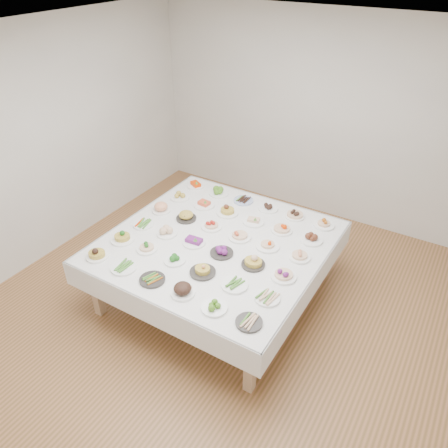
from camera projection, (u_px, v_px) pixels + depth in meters
The scene contains 38 objects.
room_envelope at pixel (226, 156), 3.89m from camera, with size 5.02×5.02×2.81m.
display_table at pixel (217, 246), 4.70m from camera, with size 2.24×2.24×0.75m.
dish_0 at pixel (96, 252), 4.38m from camera, with size 0.24×0.23×0.14m.
dish_1 at pixel (124, 266), 4.25m from camera, with size 0.25×0.25×0.06m.
dish_2 at pixel (152, 279), 4.11m from camera, with size 0.24×0.24×0.05m.
dish_3 at pixel (183, 289), 3.93m from camera, with size 0.23×0.23×0.13m.
dish_4 at pixel (214, 305), 3.78m from camera, with size 0.23×0.23×0.09m.
dish_5 at pixel (249, 321), 3.64m from camera, with size 0.23×0.23×0.06m.
dish_6 at pixel (122, 236), 4.63m from camera, with size 0.25×0.25×0.14m.
dish_7 at pixel (147, 246), 4.50m from camera, with size 0.21×0.21×0.11m.
dish_8 at pixel (175, 258), 4.34m from camera, with size 0.22×0.22×0.09m.
dish_9 at pixel (203, 269), 4.18m from camera, with size 0.25×0.25×0.13m.
dish_10 at pixel (235, 284), 4.04m from camera, with size 0.25×0.25×0.06m.
dish_11 at pixel (267, 297), 3.89m from camera, with size 0.23×0.23×0.06m.
dish_12 at pixel (143, 224), 4.90m from camera, with size 0.22×0.22×0.06m.
dish_13 at pixel (167, 231), 4.73m from camera, with size 0.22×0.22×0.11m.
dish_14 at pixel (194, 240), 4.59m from camera, with size 0.24×0.24×0.11m.
dish_15 at pixel (222, 250), 4.44m from camera, with size 0.24×0.24×0.10m.
dish_16 at pixel (253, 260), 4.27m from camera, with size 0.23×0.23×0.15m.
dish_17 at pixel (284, 272), 4.12m from camera, with size 0.25×0.25×0.14m.
dish_18 at pixel (161, 207), 5.13m from camera, with size 0.21×0.21×0.12m.
dish_19 at pixel (186, 214), 4.98m from camera, with size 0.23×0.23×0.14m.
dish_20 at pixel (211, 224), 4.84m from camera, with size 0.23×0.23×0.12m.
dish_21 at pixel (240, 233), 4.67m from camera, with size 0.24×0.24×0.14m.
dish_22 at pixel (268, 243), 4.54m from camera, with size 0.25×0.25×0.12m.
dish_23 at pixel (300, 254), 4.38m from camera, with size 0.22×0.22×0.12m.
dish_24 at pixel (180, 195), 5.39m from camera, with size 0.23×0.23×0.10m.
dish_25 at pixel (204, 203), 5.25m from camera, with size 0.25×0.25×0.10m.
dish_26 at pixel (227, 208), 5.08m from camera, with size 0.27×0.26×0.16m.
dish_27 at pixel (254, 220), 4.94m from camera, with size 0.24×0.24×0.10m.
dish_28 at pixel (282, 226), 4.78m from camera, with size 0.25×0.25×0.13m.
dish_29 at pixel (312, 237), 4.63m from camera, with size 0.24×0.24×0.11m.
dish_30 at pixel (196, 185), 5.65m from camera, with size 0.22×0.22×0.09m.
dish_31 at pixel (219, 191), 5.48m from camera, with size 0.24×0.24×0.11m.
dish_32 at pixel (243, 200), 5.35m from camera, with size 0.24×0.24×0.05m.
dish_33 at pixel (268, 207), 5.18m from camera, with size 0.23×0.23×0.09m.
dish_34 at pixel (295, 212), 5.02m from camera, with size 0.22×0.22×0.13m.
dish_35 at pixel (324, 221), 4.87m from camera, with size 0.24×0.24×0.13m.
Camera 1 is at (1.85, -3.07, 3.45)m, focal length 35.00 mm.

